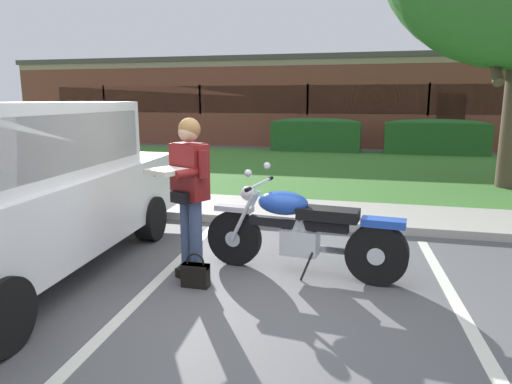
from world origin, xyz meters
TOP-DOWN VIEW (x-y plane):
  - ground_plane at (0.00, 0.00)m, footprint 140.00×140.00m
  - curb_strip at (0.00, 2.75)m, footprint 60.00×0.20m
  - concrete_walk at (0.00, 3.60)m, footprint 60.00×1.50m
  - grass_lawn at (0.00, 8.63)m, footprint 60.00×8.55m
  - stall_stripe_0 at (-1.01, 0.20)m, footprint 0.41×4.40m
  - stall_stripe_1 at (1.98, 0.20)m, footprint 0.41×4.40m
  - motorcycle at (0.51, 0.86)m, footprint 2.24×0.82m
  - rider_person at (-0.72, 0.47)m, footprint 0.58×0.66m
  - handbag at (-0.57, 0.23)m, footprint 0.28×0.13m
  - parked_suv_adjacent at (-2.53, 0.03)m, footprint 2.29×4.97m
  - hedge_left at (-0.89, 12.73)m, footprint 3.15×0.90m
  - hedge_center_left at (3.17, 12.73)m, footprint 3.36×0.90m
  - brick_building at (-1.44, 19.52)m, footprint 26.64×10.42m

SIDE VIEW (x-z plane):
  - ground_plane at x=0.00m, z-range 0.00..0.00m
  - stall_stripe_0 at x=-1.01m, z-range 0.00..0.01m
  - stall_stripe_1 at x=1.98m, z-range 0.00..0.01m
  - grass_lawn at x=0.00m, z-range 0.00..0.06m
  - concrete_walk at x=0.00m, z-range 0.00..0.08m
  - curb_strip at x=0.00m, z-range 0.00..0.12m
  - handbag at x=-0.57m, z-range -0.04..0.32m
  - motorcycle at x=0.51m, z-range -0.11..1.07m
  - hedge_left at x=-0.89m, z-range 0.03..1.27m
  - hedge_center_left at x=3.17m, z-range 0.03..1.27m
  - parked_suv_adjacent at x=-2.53m, z-range 0.03..1.89m
  - rider_person at x=-0.72m, z-range 0.15..1.86m
  - brick_building at x=-1.44m, z-range 0.00..3.62m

